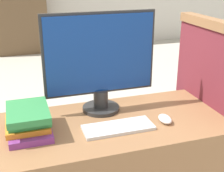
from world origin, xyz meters
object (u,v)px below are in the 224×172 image
at_px(monitor, 100,61).
at_px(book_stack, 29,120).
at_px(mouse, 165,119).
at_px(keyboard, 118,128).

height_order(monitor, book_stack, monitor).
height_order(monitor, mouse, monitor).
distance_m(monitor, keyboard, 0.36).
relative_size(keyboard, mouse, 3.58).
bearing_deg(keyboard, monitor, 94.85).
bearing_deg(keyboard, book_stack, 166.31).
distance_m(monitor, book_stack, 0.46).
distance_m(monitor, mouse, 0.44).
relative_size(monitor, keyboard, 1.74).
relative_size(monitor, mouse, 6.22).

